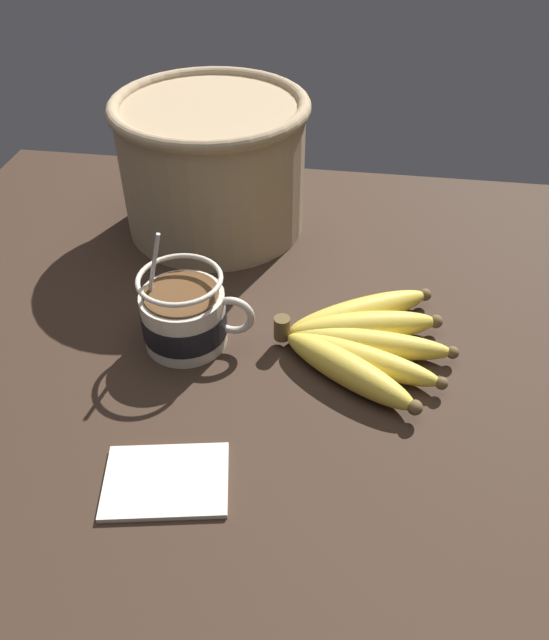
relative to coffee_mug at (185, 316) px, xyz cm
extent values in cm
cube|color=#332319|center=(4.32, -1.19, -5.25)|extent=(99.10, 99.10, 2.58)
cylinder|color=beige|center=(-0.11, 0.00, -0.34)|extent=(10.13, 10.13, 7.24)
cylinder|color=black|center=(-0.11, 0.00, -0.63)|extent=(10.33, 10.33, 3.33)
torus|color=beige|center=(5.86, 0.00, 0.80)|extent=(5.46, 0.90, 5.46)
cylinder|color=brown|center=(-0.11, 0.00, 3.38)|extent=(8.93, 8.93, 0.40)
torus|color=beige|center=(-0.11, 0.00, 5.55)|extent=(10.13, 10.13, 0.60)
cylinder|color=#B2B2B7|center=(-3.62, 0.00, 4.52)|extent=(3.95, 0.50, 14.08)
ellipsoid|color=#B2B2B7|center=(-1.89, 0.00, -2.46)|extent=(3.00, 2.00, 0.80)
cylinder|color=brown|center=(11.71, 0.99, -1.25)|extent=(2.00, 2.00, 3.00)
ellipsoid|color=gold|center=(20.01, -4.22, -2.05)|extent=(16.94, 12.60, 3.82)
sphere|color=brown|center=(27.46, -8.91, -2.05)|extent=(1.72, 1.72, 1.72)
ellipsoid|color=gold|center=(21.60, -1.94, -2.28)|extent=(18.82, 8.50, 3.34)
sphere|color=brown|center=(30.54, -4.59, -2.28)|extent=(1.50, 1.50, 1.50)
ellipsoid|color=gold|center=(22.41, 0.82, -2.26)|extent=(19.46, 3.70, 3.39)
sphere|color=brown|center=(32.12, 0.67, -2.26)|extent=(1.53, 1.53, 1.53)
ellipsoid|color=gold|center=(21.54, 3.57, -2.06)|extent=(18.71, 8.34, 3.80)
sphere|color=brown|center=(30.42, 5.91, -2.06)|extent=(1.71, 1.71, 1.71)
ellipsoid|color=gold|center=(20.93, 6.39, -2.13)|extent=(18.58, 12.95, 3.65)
sphere|color=brown|center=(29.30, 11.29, -2.13)|extent=(1.64, 1.64, 1.64)
cylinder|color=tan|center=(-2.32, 27.79, 5.49)|extent=(27.19, 27.19, 18.90)
torus|color=tan|center=(-2.32, 27.79, 14.94)|extent=(28.55, 28.55, 1.90)
cube|color=beige|center=(3.15, -20.72, -3.66)|extent=(13.60, 10.68, 0.60)
camera|label=1|loc=(19.05, -55.38, 48.29)|focal=35.00mm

